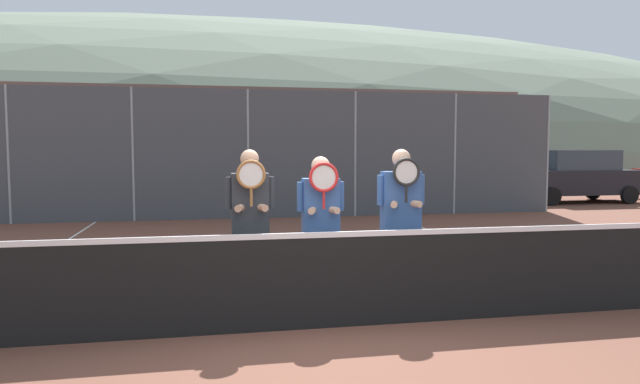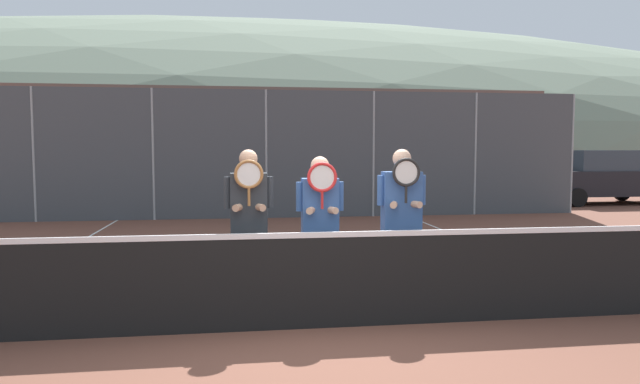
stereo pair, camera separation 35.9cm
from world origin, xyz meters
TOP-DOWN VIEW (x-y plane):
  - ground_plane at (0.00, 0.00)m, footprint 120.00×120.00m
  - hill_distant at (0.00, 51.56)m, footprint 127.74×70.97m
  - clubhouse_building at (1.09, 17.38)m, footprint 19.26×5.50m
  - fence_back at (-0.00, 9.57)m, footprint 17.64×0.06m
  - tennis_net at (0.00, 0.00)m, footprint 10.41×0.09m
  - court_line_left_sideline at (-3.87, 3.00)m, footprint 0.05×16.00m
  - court_line_right_sideline at (3.87, 3.00)m, footprint 0.05×16.00m
  - player_leftmost at (-0.61, 0.57)m, footprint 0.53×0.34m
  - player_center_left at (0.19, 0.64)m, footprint 0.54×0.34m
  - player_center_right at (1.14, 0.63)m, footprint 0.57×0.34m
  - car_far_left at (-4.46, 11.66)m, footprint 4.54×2.09m
  - car_left_of_center at (0.74, 12.17)m, footprint 4.10×1.96m
  - car_center at (5.99, 11.84)m, footprint 4.64×1.96m
  - car_right_of_center at (11.42, 12.02)m, footprint 4.45×2.02m

SIDE VIEW (x-z plane):
  - ground_plane at x=0.00m, z-range 0.00..0.00m
  - hill_distant at x=0.00m, z-range -12.42..12.42m
  - court_line_left_sideline at x=-3.87m, z-range 0.00..0.01m
  - court_line_right_sideline at x=3.87m, z-range 0.00..0.01m
  - tennis_net at x=0.00m, z-range -0.03..1.06m
  - car_left_of_center at x=0.74m, z-range 0.02..1.71m
  - car_center at x=5.99m, z-range 0.03..1.71m
  - car_right_of_center at x=11.42m, z-range 0.02..1.83m
  - car_far_left at x=-4.46m, z-range 0.01..1.90m
  - player_center_left at x=0.19m, z-range 0.16..1.92m
  - player_leftmost at x=-0.61m, z-range 0.15..1.99m
  - player_center_right at x=1.14m, z-range 0.17..2.02m
  - fence_back at x=0.00m, z-range 0.00..3.42m
  - clubhouse_building at x=1.09m, z-range 0.02..4.06m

